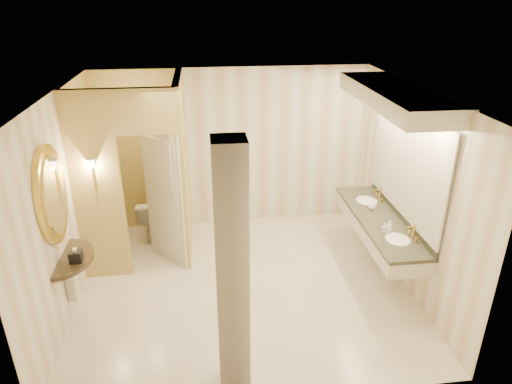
% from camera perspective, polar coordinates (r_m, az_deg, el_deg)
% --- Properties ---
extents(floor, '(4.50, 4.50, 0.00)m').
position_cam_1_polar(floor, '(6.57, -1.46, -11.51)').
color(floor, white).
rests_on(floor, ground).
extents(ceiling, '(4.50, 4.50, 0.00)m').
position_cam_1_polar(ceiling, '(5.46, -1.76, 12.20)').
color(ceiling, silver).
rests_on(ceiling, wall_back).
extents(wall_back, '(4.50, 0.02, 2.70)m').
position_cam_1_polar(wall_back, '(7.74, -3.01, 5.43)').
color(wall_back, silver).
rests_on(wall_back, floor).
extents(wall_front, '(4.50, 0.02, 2.70)m').
position_cam_1_polar(wall_front, '(4.17, 1.07, -12.34)').
color(wall_front, silver).
rests_on(wall_front, floor).
extents(wall_left, '(0.02, 4.00, 2.70)m').
position_cam_1_polar(wall_left, '(6.13, -23.05, -1.77)').
color(wall_left, silver).
rests_on(wall_left, floor).
extents(wall_right, '(0.02, 4.00, 2.70)m').
position_cam_1_polar(wall_right, '(6.47, 18.66, 0.28)').
color(wall_right, silver).
rests_on(wall_right, floor).
extents(toilet_closet, '(1.50, 1.55, 2.70)m').
position_cam_1_polar(toilet_closet, '(6.77, -12.01, 2.43)').
color(toilet_closet, '#D6BA70').
rests_on(toilet_closet, floor).
extents(wall_sconce, '(0.14, 0.14, 0.42)m').
position_cam_1_polar(wall_sconce, '(6.29, -19.81, 3.19)').
color(wall_sconce, gold).
rests_on(wall_sconce, toilet_closet).
extents(vanity, '(0.75, 2.38, 2.09)m').
position_cam_1_polar(vanity, '(6.36, 16.32, 2.90)').
color(vanity, beige).
rests_on(vanity, floor).
extents(console_shelf, '(0.90, 0.90, 1.90)m').
position_cam_1_polar(console_shelf, '(5.78, -23.63, -3.59)').
color(console_shelf, black).
rests_on(console_shelf, floor).
extents(pillar, '(0.31, 0.31, 2.70)m').
position_cam_1_polar(pillar, '(4.38, -3.00, -10.36)').
color(pillar, beige).
rests_on(pillar, floor).
extents(tissue_box, '(0.14, 0.14, 0.14)m').
position_cam_1_polar(tissue_box, '(5.82, -21.61, -7.48)').
color(tissue_box, black).
rests_on(tissue_box, console_shelf).
extents(toilet, '(0.46, 0.71, 0.69)m').
position_cam_1_polar(toilet, '(7.79, -12.84, -3.11)').
color(toilet, white).
rests_on(toilet, floor).
extents(soap_bottle_a, '(0.07, 0.07, 0.14)m').
position_cam_1_polar(soap_bottle_a, '(6.25, 15.78, -4.36)').
color(soap_bottle_a, beige).
rests_on(soap_bottle_a, vanity).
extents(soap_bottle_b, '(0.13, 0.13, 0.13)m').
position_cam_1_polar(soap_bottle_b, '(6.84, 14.28, -1.62)').
color(soap_bottle_b, silver).
rests_on(soap_bottle_b, vanity).
extents(soap_bottle_c, '(0.09, 0.09, 0.19)m').
position_cam_1_polar(soap_bottle_c, '(6.23, 16.31, -4.23)').
color(soap_bottle_c, '#C6B28C').
rests_on(soap_bottle_c, vanity).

